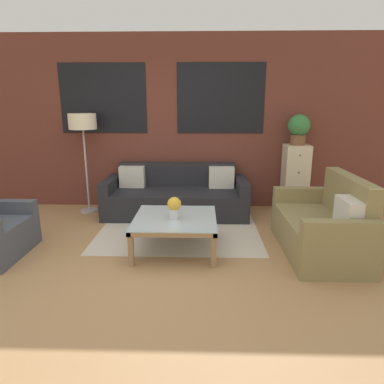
{
  "coord_description": "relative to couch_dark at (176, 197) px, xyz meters",
  "views": [
    {
      "loc": [
        0.65,
        -3.29,
        1.73
      ],
      "look_at": [
        0.52,
        1.23,
        0.55
      ],
      "focal_mm": 32.0,
      "sensor_mm": 36.0,
      "label": 1
    }
  ],
  "objects": [
    {
      "name": "ground_plane",
      "position": [
        -0.25,
        -1.95,
        -0.28
      ],
      "size": [
        16.0,
        16.0,
        0.0
      ],
      "primitive_type": "plane",
      "color": "#AD7F51"
    },
    {
      "name": "wall_back_brick",
      "position": [
        -0.25,
        0.49,
        1.13
      ],
      "size": [
        8.4,
        0.09,
        2.8
      ],
      "color": "brown",
      "rests_on": "ground_plane"
    },
    {
      "name": "rug",
      "position": [
        0.09,
        -0.77,
        -0.27
      ],
      "size": [
        2.2,
        1.68,
        0.0
      ],
      "color": "beige",
      "rests_on": "ground_plane"
    },
    {
      "name": "couch_dark",
      "position": [
        0.0,
        0.0,
        0.0
      ],
      "size": [
        2.23,
        0.88,
        0.78
      ],
      "color": "#232328",
      "rests_on": "ground_plane"
    },
    {
      "name": "settee_vintage",
      "position": [
        1.84,
        -1.4,
        0.03
      ],
      "size": [
        0.8,
        1.49,
        0.92
      ],
      "color": "olive",
      "rests_on": "ground_plane"
    },
    {
      "name": "coffee_table",
      "position": [
        0.09,
        -1.39,
        0.08
      ],
      "size": [
        0.97,
        0.97,
        0.41
      ],
      "color": "silver",
      "rests_on": "ground_plane"
    },
    {
      "name": "floor_lamp",
      "position": [
        -1.45,
        0.1,
        1.11
      ],
      "size": [
        0.43,
        0.43,
        1.57
      ],
      "color": "#B2B2B7",
      "rests_on": "ground_plane"
    },
    {
      "name": "drawer_cabinet",
      "position": [
        1.92,
        0.22,
        0.27
      ],
      "size": [
        0.38,
        0.4,
        1.09
      ],
      "color": "beige",
      "rests_on": "ground_plane"
    },
    {
      "name": "potted_plant",
      "position": [
        1.92,
        0.22,
        1.07
      ],
      "size": [
        0.34,
        0.34,
        0.47
      ],
      "color": "brown",
      "rests_on": "drawer_cabinet"
    },
    {
      "name": "flower_vase",
      "position": [
        0.09,
        -1.44,
        0.28
      ],
      "size": [
        0.16,
        0.16,
        0.26
      ],
      "color": "silver",
      "rests_on": "coffee_table"
    }
  ]
}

